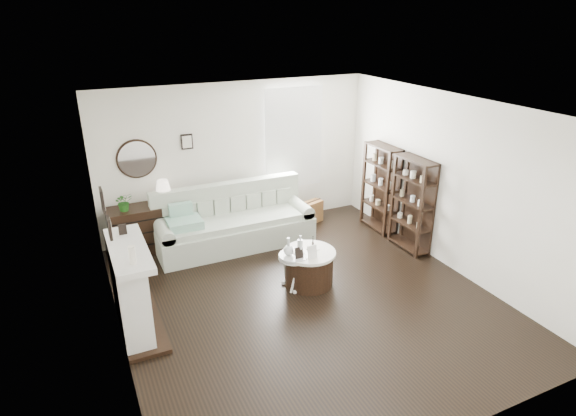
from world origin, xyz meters
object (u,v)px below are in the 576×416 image
drum_table (309,267)px  sofa (234,225)px  pedestal_table (294,257)px  dresser (146,229)px

drum_table → sofa: bearing=107.8°
drum_table → pedestal_table: size_ratio=1.42×
dresser → pedestal_table: 2.77m
sofa → pedestal_table: size_ratio=4.88×
sofa → pedestal_table: sofa is taller
drum_table → pedestal_table: bearing=-178.3°
sofa → dresser: (-1.42, 0.39, 0.06)m
dresser → drum_table: size_ratio=1.54×
dresser → pedestal_table: bearing=-51.2°
drum_table → dresser: bearing=132.7°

